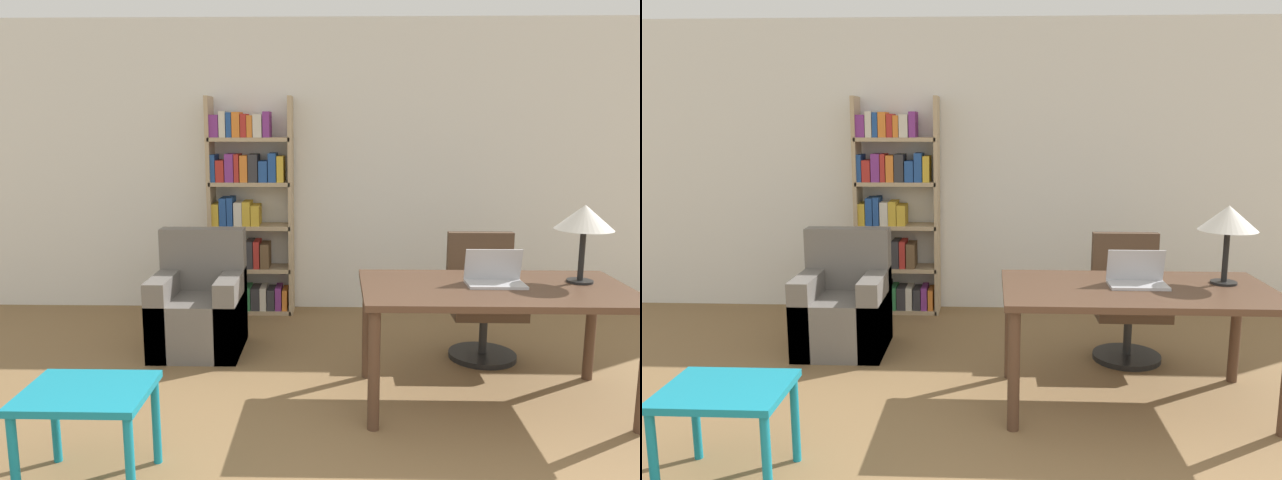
# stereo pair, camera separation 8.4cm
# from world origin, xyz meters

# --- Properties ---
(wall_back) EXTENTS (8.00, 0.06, 2.70)m
(wall_back) POSITION_xyz_m (0.00, 4.53, 1.35)
(wall_back) COLOR white
(wall_back) RESTS_ON ground_plane
(desk) EXTENTS (1.65, 0.89, 0.76)m
(desk) POSITION_xyz_m (0.59, 2.41, 0.67)
(desk) COLOR #4C3323
(desk) RESTS_ON ground_plane
(laptop) EXTENTS (0.35, 0.21, 0.22)m
(laptop) POSITION_xyz_m (0.60, 2.46, 0.81)
(laptop) COLOR #B2B2B7
(laptop) RESTS_ON desk
(table_lamp) EXTENTS (0.36, 0.36, 0.49)m
(table_lamp) POSITION_xyz_m (1.16, 2.53, 1.16)
(table_lamp) COLOR black
(table_lamp) RESTS_ON desk
(office_chair) EXTENTS (0.52, 0.52, 0.93)m
(office_chair) POSITION_xyz_m (0.72, 3.25, 0.43)
(office_chair) COLOR black
(office_chair) RESTS_ON ground_plane
(side_table_blue) EXTENTS (0.60, 0.49, 0.50)m
(side_table_blue) POSITION_xyz_m (-1.58, 1.42, 0.42)
(side_table_blue) COLOR teal
(side_table_blue) RESTS_ON ground_plane
(armchair) EXTENTS (0.67, 0.65, 0.93)m
(armchair) POSITION_xyz_m (-1.45, 3.31, 0.31)
(armchair) COLOR #66605B
(armchair) RESTS_ON ground_plane
(bookshelf) EXTENTS (0.77, 0.28, 2.00)m
(bookshelf) POSITION_xyz_m (-1.21, 4.34, 0.92)
(bookshelf) COLOR tan
(bookshelf) RESTS_ON ground_plane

